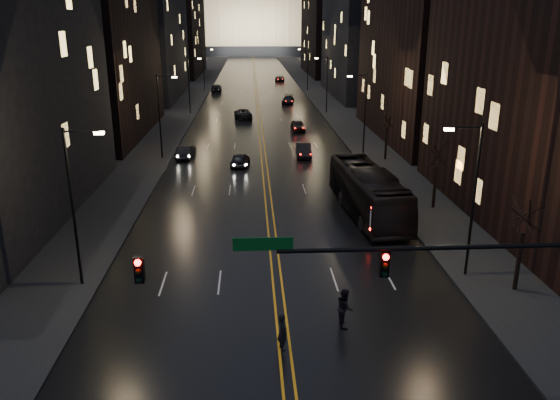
{
  "coord_description": "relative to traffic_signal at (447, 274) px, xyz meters",
  "views": [
    {
      "loc": [
        -1.38,
        -18.27,
        14.15
      ],
      "look_at": [
        0.33,
        13.07,
        3.89
      ],
      "focal_mm": 35.0,
      "sensor_mm": 36.0,
      "label": 1
    }
  ],
  "objects": [
    {
      "name": "traffic_signal",
      "position": [
        0.0,
        0.0,
        0.0
      ],
      "size": [
        17.29,
        0.45,
        7.0
      ],
      "color": "black",
      "rests_on": "ground"
    },
    {
      "name": "oncoming_car_a",
      "position": [
        -8.41,
        36.34,
        -4.38
      ],
      "size": [
        2.21,
        4.41,
        1.44
      ],
      "primitive_type": "imported",
      "rotation": [
        0.0,
        0.0,
        3.02
      ],
      "color": "black",
      "rests_on": "ground"
    },
    {
      "name": "sidewalk_left",
      "position": [
        -19.91,
        130.0,
        -5.02
      ],
      "size": [
        8.0,
        320.0,
        0.16
      ],
      "primitive_type": "cube",
      "color": "black",
      "rests_on": "ground"
    },
    {
      "name": "sidewalk_right",
      "position": [
        8.09,
        130.0,
        -5.02
      ],
      "size": [
        8.0,
        320.0,
        0.16
      ],
      "primitive_type": "cube",
      "color": "black",
      "rests_on": "ground"
    },
    {
      "name": "building_left_far",
      "position": [
        -26.91,
        92.0,
        4.9
      ],
      "size": [
        12.0,
        34.0,
        20.0
      ],
      "primitive_type": "cube",
      "color": "black",
      "rests_on": "ground"
    },
    {
      "name": "receding_car_c",
      "position": [
        -0.41,
        80.98,
        -4.38
      ],
      "size": [
        2.69,
        5.19,
        1.44
      ],
      "primitive_type": "imported",
      "rotation": [
        0.0,
        0.0,
        -0.14
      ],
      "color": "black",
      "rests_on": "ground"
    },
    {
      "name": "streetlamp_left_far",
      "position": [
        -16.72,
        70.0,
        -0.02
      ],
      "size": [
        2.13,
        0.25,
        9.0
      ],
      "color": "black",
      "rests_on": "ground"
    },
    {
      "name": "streetlamp_right_near",
      "position": [
        4.91,
        10.0,
        -0.02
      ],
      "size": [
        2.13,
        0.25,
        9.0
      ],
      "color": "black",
      "rests_on": "ground"
    },
    {
      "name": "ground",
      "position": [
        -5.91,
        0.0,
        -5.1
      ],
      "size": [
        900.0,
        900.0,
        0.0
      ],
      "primitive_type": "plane",
      "color": "black",
      "rests_on": "ground"
    },
    {
      "name": "tree_right_near",
      "position": [
        7.09,
        8.0,
        -0.58
      ],
      "size": [
        2.4,
        2.4,
        6.65
      ],
      "color": "black",
      "rests_on": "ground"
    },
    {
      "name": "receding_car_d",
      "position": [
        0.21,
        120.02,
        -4.42
      ],
      "size": [
        2.54,
        5.02,
        1.36
      ],
      "primitive_type": "imported",
      "rotation": [
        0.0,
        0.0,
        -0.06
      ],
      "color": "black",
      "rests_on": "ground"
    },
    {
      "name": "receding_car_b",
      "position": [
        -0.81,
        55.31,
        -4.36
      ],
      "size": [
        1.85,
        4.38,
        1.48
      ],
      "primitive_type": "imported",
      "rotation": [
        0.0,
        0.0,
        0.03
      ],
      "color": "black",
      "rests_on": "ground"
    },
    {
      "name": "capitol",
      "position": [
        -5.91,
        250.0,
        12.05
      ],
      "size": [
        90.0,
        50.0,
        58.5
      ],
      "color": "black",
      "rests_on": "ground"
    },
    {
      "name": "oncoming_car_d",
      "position": [
        -14.41,
        99.9,
        -4.32
      ],
      "size": [
        2.34,
        5.47,
        1.57
      ],
      "primitive_type": "imported",
      "rotation": [
        0.0,
        0.0,
        3.17
      ],
      "color": "black",
      "rests_on": "ground"
    },
    {
      "name": "oncoming_car_b",
      "position": [
        -14.41,
        40.22,
        -4.39
      ],
      "size": [
        1.85,
        4.43,
        1.42
      ],
      "primitive_type": "imported",
      "rotation": [
        0.0,
        0.0,
        3.06
      ],
      "color": "black",
      "rests_on": "ground"
    },
    {
      "name": "pedestrian_b",
      "position": [
        -2.87,
        5.0,
        -4.11
      ],
      "size": [
        0.54,
        0.97,
        1.98
      ],
      "primitive_type": "imported",
      "rotation": [
        0.0,
        0.0,
        1.56
      ],
      "color": "black",
      "rests_on": "ground"
    },
    {
      "name": "tree_right_mid",
      "position": [
        7.09,
        22.0,
        -0.58
      ],
      "size": [
        2.4,
        2.4,
        6.65
      ],
      "color": "black",
      "rests_on": "ground"
    },
    {
      "name": "receding_car_a",
      "position": [
        -1.48,
        40.24,
        -4.37
      ],
      "size": [
        1.72,
        4.49,
        1.46
      ],
      "primitive_type": "imported",
      "rotation": [
        0.0,
        0.0,
        -0.04
      ],
      "color": "black",
      "rests_on": "ground"
    },
    {
      "name": "center_line",
      "position": [
        -5.91,
        130.0,
        -5.08
      ],
      "size": [
        0.62,
        320.0,
        0.01
      ],
      "primitive_type": "cube",
      "color": "orange",
      "rests_on": "road"
    },
    {
      "name": "streetlamp_left_mid",
      "position": [
        -16.72,
        40.0,
        -0.02
      ],
      "size": [
        2.13,
        0.25,
        9.0
      ],
      "color": "black",
      "rests_on": "ground"
    },
    {
      "name": "bus",
      "position": [
        1.59,
        21.07,
        -3.28
      ],
      "size": [
        4.07,
        13.28,
        3.64
      ],
      "primitive_type": "imported",
      "rotation": [
        0.0,
        0.0,
        0.08
      ],
      "color": "black",
      "rests_on": "ground"
    },
    {
      "name": "building_right_dist",
      "position": [
        15.09,
        140.0,
        5.9
      ],
      "size": [
        12.0,
        40.0,
        22.0
      ],
      "primitive_type": "cube",
      "color": "black",
      "rests_on": "ground"
    },
    {
      "name": "streetlamp_right_mid",
      "position": [
        4.91,
        40.0,
        -0.02
      ],
      "size": [
        2.13,
        0.25,
        9.0
      ],
      "color": "black",
      "rests_on": "ground"
    },
    {
      "name": "streetlamp_right_dist",
      "position": [
        4.91,
        100.0,
        -0.02
      ],
      "size": [
        2.13,
        0.25,
        9.0
      ],
      "color": "black",
      "rests_on": "ground"
    },
    {
      "name": "building_left_mid",
      "position": [
        -26.91,
        54.0,
        8.9
      ],
      "size": [
        12.0,
        30.0,
        28.0
      ],
      "primitive_type": "cube",
      "color": "black",
      "rests_on": "ground"
    },
    {
      "name": "streetlamp_left_near",
      "position": [
        -16.72,
        10.0,
        -0.02
      ],
      "size": [
        2.13,
        0.25,
        9.0
      ],
      "color": "black",
      "rests_on": "ground"
    },
    {
      "name": "oncoming_car_c",
      "position": [
        -8.41,
        65.83,
        -4.35
      ],
      "size": [
        2.94,
        5.63,
        1.51
      ],
      "primitive_type": "imported",
      "rotation": [
        0.0,
        0.0,
        3.22
      ],
      "color": "black",
      "rests_on": "ground"
    },
    {
      "name": "road",
      "position": [
        -5.91,
        130.0,
        -5.09
      ],
      "size": [
        20.0,
        320.0,
        0.02
      ],
      "primitive_type": "cube",
      "color": "black",
      "rests_on": "ground"
    },
    {
      "name": "streetlamp_right_far",
      "position": [
        4.91,
        70.0,
        -0.02
      ],
      "size": [
        2.13,
        0.25,
        9.0
      ],
      "color": "black",
      "rests_on": "ground"
    },
    {
      "name": "streetlamp_left_dist",
      "position": [
        -16.72,
        100.0,
        -0.02
      ],
      "size": [
        2.13,
        0.25,
        9.0
      ],
      "color": "black",
      "rests_on": "ground"
    },
    {
      "name": "building_left_dist",
      "position": [
        -26.91,
        140.0,
        6.9
      ],
      "size": [
        12.0,
        40.0,
        24.0
      ],
      "primitive_type": "cube",
      "color": "black",
      "rests_on": "ground"
    },
    {
      "name": "building_right_mid",
      "position": [
        15.09,
        92.0,
        7.9
      ],
      "size": [
        12.0,
        34.0,
        26.0
      ],
      "primitive_type": "cube",
      "color": "black",
      "rests_on": "ground"
    },
    {
      "name": "tree_right_far",
      "position": [
        7.09,
        38.0,
        -0.58
      ],
      "size": [
        2.4,
        2.4,
        6.65
      ],
      "color": "black",
      "rests_on": "ground"
    },
    {
      "name": "pedestrian_a",
      "position": [
        -6.02,
        3.15,
        -4.21
      ],
      "size": [
        0.65,
        0.77,
        1.79
      ],
      "primitive_type": "imported",
      "rotation": [
        0.0,
        0.0,
        1.96
      ],
      "color": "black",
      "rests_on": "ground"
    }
  ]
}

